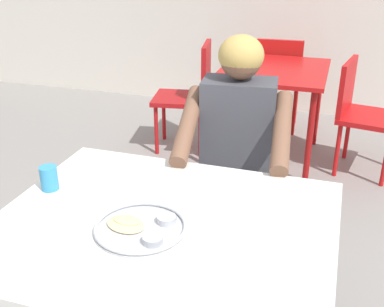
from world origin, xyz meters
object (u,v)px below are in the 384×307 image
table_foreground (163,240)px  thali_tray (141,227)px  drinking_cup (49,177)px  chair_red_right (360,109)px  chair_red_left (191,90)px  chair_red_far (279,77)px  chair_foreground (239,176)px  table_background_red (274,80)px  diner_foreground (235,147)px

table_foreground → thali_tray: bearing=-127.9°
drinking_cup → chair_red_right: drinking_cup is taller
chair_red_left → chair_red_far: chair_red_left is taller
table_foreground → drinking_cup: 0.51m
chair_red_right → chair_red_far: size_ratio=0.98×
chair_foreground → chair_red_left: 1.44m
chair_red_far → table_foreground: bearing=-89.9°
drinking_cup → chair_red_left: size_ratio=0.11×
thali_tray → chair_red_left: 2.35m
table_background_red → chair_red_right: (0.64, -0.03, -0.15)m
table_foreground → chair_red_right: 2.31m
table_foreground → diner_foreground: size_ratio=0.93×
thali_tray → chair_red_left: size_ratio=0.35×
chair_red_right → chair_red_far: bearing=137.6°
diner_foreground → chair_red_right: size_ratio=1.49×
drinking_cup → table_background_red: size_ratio=0.11×
thali_tray → chair_red_right: (0.72, 2.27, -0.27)m
diner_foreground → chair_red_right: diner_foreground is taller
chair_red_right → table_background_red: bearing=177.7°
drinking_cup → chair_red_far: chair_red_far is taller
drinking_cup → table_background_red: 2.21m
chair_red_right → chair_red_far: 0.92m
chair_red_right → chair_red_left: bearing=179.8°
thali_tray → chair_red_far: 2.90m
drinking_cup → chair_red_left: (-0.12, 2.12, -0.29)m
table_foreground → table_background_red: table_foreground is taller
chair_foreground → table_background_red: size_ratio=0.92×
drinking_cup → diner_foreground: (0.57, 0.63, -0.07)m
table_foreground → thali_tray: thali_tray is taller
table_foreground → diner_foreground: (0.09, 0.72, 0.05)m
diner_foreground → chair_foreground: bearing=95.1°
table_foreground → chair_red_far: bearing=90.1°
table_foreground → chair_red_left: 2.30m
table_background_red → chair_red_left: bearing=-178.0°
table_background_red → chair_red_left: chair_red_left is taller
table_foreground → chair_red_right: size_ratio=1.38×
thali_tray → chair_foreground: size_ratio=0.38×
chair_foreground → chair_red_left: size_ratio=0.92×
chair_foreground → chair_red_right: (0.61, 1.27, 0.02)m
chair_red_right → chair_red_far: (-0.68, 0.62, 0.01)m
table_foreground → chair_foreground: bearing=85.9°
thali_tray → table_background_red: (0.08, 2.29, -0.12)m
table_background_red → thali_tray: bearing=-92.1°
diner_foreground → table_background_red: bearing=91.9°
table_foreground → drinking_cup: size_ratio=12.19×
table_foreground → drinking_cup: bearing=169.7°
drinking_cup → diner_foreground: bearing=47.7°
table_foreground → drinking_cup: (-0.49, 0.09, 0.12)m
table_foreground → chair_red_far: size_ratio=1.36×
chair_red_left → table_foreground: bearing=-74.6°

